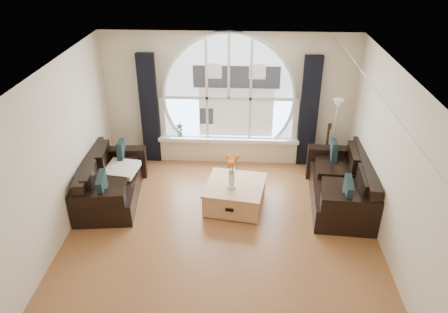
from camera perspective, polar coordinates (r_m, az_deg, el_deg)
ground at (r=7.01m, az=-0.39°, el=-11.12°), size 5.00×5.50×0.01m
ceiling at (r=5.69m, az=-0.47°, el=10.37°), size 5.00×5.50×0.01m
wall_back at (r=8.73m, az=0.63°, el=7.53°), size 5.00×0.01×2.70m
wall_left at (r=6.84m, az=-21.83°, el=-0.86°), size 0.01×5.50×2.70m
wall_right at (r=6.60m, az=21.82°, el=-1.95°), size 0.01×5.50×2.70m
attic_slope at (r=6.09m, az=20.81°, el=6.24°), size 0.92×5.50×0.72m
arched_window at (r=8.60m, az=0.63°, el=9.17°), size 2.60×0.06×2.15m
window_sill at (r=8.97m, az=0.57°, el=2.28°), size 2.90×0.22×0.08m
window_frame at (r=8.58m, az=0.62°, el=9.10°), size 2.76×0.08×2.15m
neighbor_house at (r=8.63m, az=1.63°, el=8.33°), size 1.70×0.02×1.50m
curtain_left at (r=8.89m, az=-9.83°, el=6.13°), size 0.35×0.12×2.30m
curtain_right at (r=8.78m, az=11.14°, el=5.70°), size 0.35×0.12×2.30m
sofa_left at (r=8.04m, az=-14.64°, el=-2.95°), size 1.11×1.91×0.81m
sofa_right at (r=7.94m, az=15.16°, el=-3.47°), size 1.12×2.03×0.87m
coffee_chest at (r=7.66m, az=1.45°, el=-4.98°), size 1.15×1.15×0.49m
throw_blanket at (r=8.12m, az=-13.35°, el=-1.64°), size 0.62×0.62×0.10m
vase_flowers at (r=7.28m, az=1.02°, el=-1.43°), size 0.24×0.24×0.70m
floor_lamp at (r=8.61m, az=14.25°, el=2.33°), size 0.24×0.24×1.60m
guitar at (r=8.92m, az=13.33°, el=1.45°), size 0.39×0.29×1.06m
potted_plant at (r=8.98m, az=-5.84°, el=3.48°), size 0.16×0.12×0.29m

